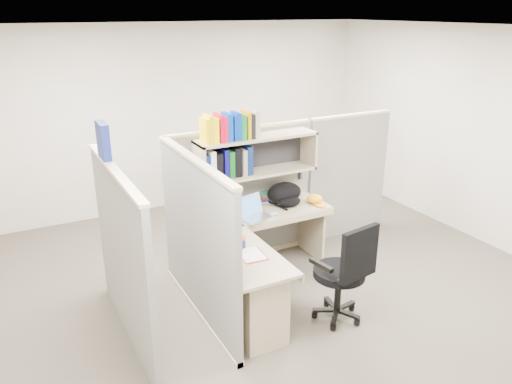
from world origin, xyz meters
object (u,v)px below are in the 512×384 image
desk (258,277)px  backpack (287,194)px  laptop (257,208)px  task_chair (342,287)px  snack_canister (240,242)px

desk → backpack: (0.84, 0.88, 0.42)m
laptop → task_chair: (0.34, -1.11, -0.48)m
desk → backpack: bearing=46.2°
desk → snack_canister: bearing=133.6°
laptop → task_chair: size_ratio=0.32×
backpack → snack_canister: (-0.97, -0.74, -0.07)m
snack_canister → task_chair: task_chair is taller
laptop → snack_canister: 0.71m
laptop → backpack: bearing=7.0°
desk → task_chair: 0.81m
laptop → snack_canister: size_ratio=3.05×
backpack → task_chair: 1.41m
desk → laptop: (0.34, 0.67, 0.41)m
laptop → desk: bearing=-132.4°
laptop → snack_canister: (-0.46, -0.54, -0.07)m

